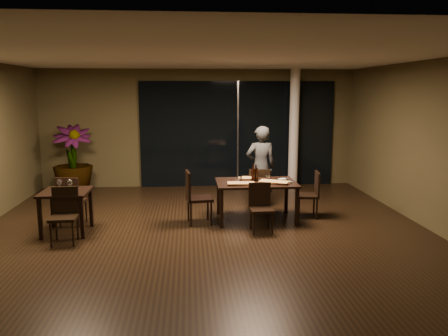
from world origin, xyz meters
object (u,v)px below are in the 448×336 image
Objects in this scene: chair_main_left at (195,195)px; chair_main_right at (311,192)px; chair_side_near at (65,212)px; diner at (261,167)px; bottle_c at (256,173)px; main_table at (256,186)px; chair_side_far at (70,198)px; potted_plant at (73,159)px; chair_main_far at (259,188)px; bottle_b at (257,175)px; chair_main_near at (261,205)px; side_table at (66,198)px; bottle_a at (253,173)px.

chair_main_right is at bearing -90.45° from chair_main_left.
diner is (3.55, 1.96, 0.36)m from chair_side_near.
chair_side_near is at bearing -162.22° from bottle_c.
chair_side_near reaches higher than chair_main_right.
chair_side_far reaches higher than main_table.
chair_main_left is 2.30m from chair_main_right.
chair_main_right is 4.55m from chair_side_near.
diner reaches higher than chair_main_left.
chair_main_right is 1.00× the size of chair_side_near.
chair_main_left is 1.11× the size of chair_main_right.
chair_main_right is 5.74m from potted_plant.
chair_main_right is 0.52× the size of diner.
chair_main_far is at bearing 73.76° from bottle_c.
diner is at bearing 75.89° from main_table.
bottle_b is at bearing -70.53° from bottle_c.
diner reaches higher than chair_main_right.
chair_main_right is (1.11, 0.12, -0.17)m from main_table.
chair_main_near is (-0.16, -1.21, -0.03)m from chair_main_far.
chair_main_far is at bearing 16.60° from side_table.
bottle_b is at bearing 9.03° from side_table.
chair_main_left reaches higher than chair_main_near.
chair_side_near is 3.49m from bottle_c.
chair_main_right is at bearing -25.60° from potted_plant.
chair_main_left is at bearing -173.12° from main_table.
chair_side_far is 2.78m from potted_plant.
chair_side_near reaches higher than chair_main_near.
chair_side_far is 3.47m from bottle_c.
main_table is 4.61× the size of bottle_a.
chair_main_near is at bearing -48.60° from chair_main_right.
chair_main_near is 2.70× the size of bottle_c.
diner is (3.68, 1.08, 0.35)m from chair_side_far.
chair_main_near is 3.46m from chair_side_far.
main_table is at bearing -32.63° from potted_plant.
bottle_a is (4.01, -2.55, 0.09)m from potted_plant.
chair_main_left is (-1.15, 0.51, 0.08)m from chair_main_near.
side_table is 0.50m from chair_side_near.
potted_plant is 5.23× the size of bottle_c.
bottle_a is (3.35, 0.55, 0.29)m from side_table.
chair_side_far is 3.85m from diner.
bottle_a is at bearing -79.72° from chair_main_right.
chair_main_left is at bearing 19.22° from chair_side_near.
chair_main_left is 2.26m from chair_side_far.
bottle_c is (3.31, 1.06, 0.40)m from chair_side_near.
chair_side_near is 2.78× the size of bottle_a.
chair_main_near is at bearing -121.05° from chair_main_left.
diner is 0.97m from bottle_b.
chair_side_near is (-2.13, -0.83, -0.05)m from chair_main_left.
chair_side_far reaches higher than side_table.
bottle_b is (4.08, -2.56, 0.05)m from potted_plant.
chair_main_near reaches higher than main_table.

